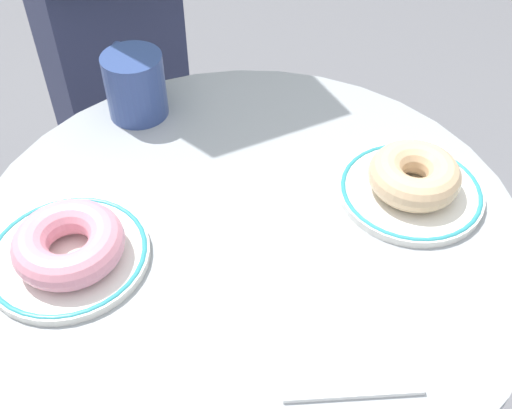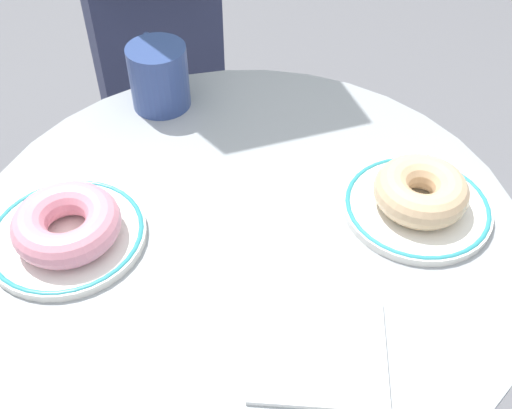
{
  "view_description": "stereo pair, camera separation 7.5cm",
  "coord_description": "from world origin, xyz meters",
  "px_view_note": "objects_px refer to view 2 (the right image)",
  "views": [
    {
      "loc": [
        -0.12,
        -0.5,
        1.27
      ],
      "look_at": [
        0.01,
        0.02,
        0.74
      ],
      "focal_mm": 43.86,
      "sensor_mm": 36.0,
      "label": 1
    },
    {
      "loc": [
        -0.05,
        -0.51,
        1.27
      ],
      "look_at": [
        0.01,
        0.02,
        0.74
      ],
      "focal_mm": 43.86,
      "sensor_mm": 36.0,
      "label": 2
    }
  ],
  "objects_px": {
    "plate_right": "(417,207)",
    "paper_napkin": "(318,350)",
    "plate_left": "(67,236)",
    "cafe_table": "(248,339)",
    "donut_pink_frosted": "(66,224)",
    "coffee_mug": "(158,75)",
    "donut_glazed": "(421,191)"
  },
  "relations": [
    {
      "from": "cafe_table",
      "to": "coffee_mug",
      "type": "bearing_deg",
      "value": 110.85
    },
    {
      "from": "plate_left",
      "to": "coffee_mug",
      "type": "relative_size",
      "value": 1.47
    },
    {
      "from": "cafe_table",
      "to": "donut_glazed",
      "type": "distance_m",
      "value": 0.35
    },
    {
      "from": "donut_pink_frosted",
      "to": "coffee_mug",
      "type": "xyz_separation_m",
      "value": [
        0.11,
        0.27,
        0.02
      ]
    },
    {
      "from": "plate_right",
      "to": "coffee_mug",
      "type": "bearing_deg",
      "value": 139.84
    },
    {
      "from": "donut_glazed",
      "to": "coffee_mug",
      "type": "height_order",
      "value": "coffee_mug"
    },
    {
      "from": "plate_left",
      "to": "donut_pink_frosted",
      "type": "distance_m",
      "value": 0.03
    },
    {
      "from": "plate_left",
      "to": "plate_right",
      "type": "distance_m",
      "value": 0.42
    },
    {
      "from": "paper_napkin",
      "to": "plate_right",
      "type": "bearing_deg",
      "value": 49.52
    },
    {
      "from": "plate_right",
      "to": "paper_napkin",
      "type": "bearing_deg",
      "value": -130.48
    },
    {
      "from": "plate_left",
      "to": "paper_napkin",
      "type": "distance_m",
      "value": 0.32
    },
    {
      "from": "cafe_table",
      "to": "donut_pink_frosted",
      "type": "bearing_deg",
      "value": -178.18
    },
    {
      "from": "plate_right",
      "to": "coffee_mug",
      "type": "height_order",
      "value": "coffee_mug"
    },
    {
      "from": "cafe_table",
      "to": "donut_glazed",
      "type": "relative_size",
      "value": 6.35
    },
    {
      "from": "cafe_table",
      "to": "plate_right",
      "type": "xyz_separation_m",
      "value": [
        0.21,
        -0.0,
        0.26
      ]
    },
    {
      "from": "coffee_mug",
      "to": "donut_pink_frosted",
      "type": "bearing_deg",
      "value": -111.53
    },
    {
      "from": "cafe_table",
      "to": "coffee_mug",
      "type": "distance_m",
      "value": 0.41
    },
    {
      "from": "plate_left",
      "to": "paper_napkin",
      "type": "bearing_deg",
      "value": -34.46
    },
    {
      "from": "cafe_table",
      "to": "paper_napkin",
      "type": "distance_m",
      "value": 0.32
    },
    {
      "from": "plate_right",
      "to": "donut_glazed",
      "type": "relative_size",
      "value": 1.59
    },
    {
      "from": "donut_glazed",
      "to": "paper_napkin",
      "type": "relative_size",
      "value": 0.84
    },
    {
      "from": "donut_glazed",
      "to": "cafe_table",
      "type": "bearing_deg",
      "value": 179.94
    },
    {
      "from": "cafe_table",
      "to": "plate_right",
      "type": "bearing_deg",
      "value": -0.06
    },
    {
      "from": "plate_left",
      "to": "paper_napkin",
      "type": "height_order",
      "value": "plate_left"
    },
    {
      "from": "plate_left",
      "to": "coffee_mug",
      "type": "xyz_separation_m",
      "value": [
        0.11,
        0.26,
        0.04
      ]
    },
    {
      "from": "plate_left",
      "to": "donut_glazed",
      "type": "height_order",
      "value": "donut_glazed"
    },
    {
      "from": "donut_glazed",
      "to": "donut_pink_frosted",
      "type": "bearing_deg",
      "value": -179.13
    },
    {
      "from": "cafe_table",
      "to": "paper_napkin",
      "type": "relative_size",
      "value": 5.33
    },
    {
      "from": "cafe_table",
      "to": "donut_pink_frosted",
      "type": "relative_size",
      "value": 5.82
    },
    {
      "from": "coffee_mug",
      "to": "plate_left",
      "type": "bearing_deg",
      "value": -112.89
    },
    {
      "from": "cafe_table",
      "to": "donut_glazed",
      "type": "xyz_separation_m",
      "value": [
        0.21,
        -0.0,
        0.28
      ]
    },
    {
      "from": "donut_glazed",
      "to": "coffee_mug",
      "type": "relative_size",
      "value": 0.9
    }
  ]
}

